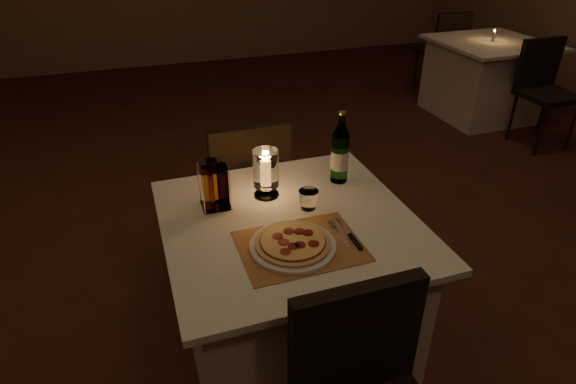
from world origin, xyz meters
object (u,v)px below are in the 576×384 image
object	(u,v)px
hurricane_candle	(266,170)
pizza	(293,242)
plate	(293,246)
neighbor_table_right	(485,79)
chair_far	(247,180)
water_bottle	(340,154)
main_table	(289,289)
tumbler	(308,199)

from	to	relation	value
hurricane_candle	pizza	bearing A→B (deg)	-92.45
plate	neighbor_table_right	size ratio (longest dim) A/B	0.32
chair_far	pizza	size ratio (longest dim) A/B	3.21
chair_far	neighbor_table_right	bearing A→B (deg)	29.01
water_bottle	plate	bearing A→B (deg)	-131.46
main_table	plate	size ratio (longest dim) A/B	3.12
hurricane_candle	tumbler	bearing A→B (deg)	-48.75
neighbor_table_right	plate	bearing A→B (deg)	-139.53
main_table	chair_far	world-z (taller)	chair_far
chair_far	plate	size ratio (longest dim) A/B	2.81
main_table	water_bottle	bearing A→B (deg)	36.81
water_bottle	hurricane_candle	bearing A→B (deg)	-176.22
pizza	chair_far	bearing A→B (deg)	86.81
hurricane_candle	plate	bearing A→B (deg)	-92.48
chair_far	pizza	xyz separation A→B (m)	(-0.05, -0.89, 0.22)
plate	neighbor_table_right	bearing A→B (deg)	40.47
plate	tumbler	size ratio (longest dim) A/B	3.85
tumbler	neighbor_table_right	world-z (taller)	tumbler
pizza	neighbor_table_right	world-z (taller)	pizza
chair_far	water_bottle	bearing A→B (deg)	-55.80
pizza	plate	bearing A→B (deg)	152.84
plate	tumbler	world-z (taller)	tumbler
main_table	tumbler	xyz separation A→B (m)	(0.10, 0.06, 0.41)
main_table	chair_far	xyz separation A→B (m)	(0.00, 0.71, 0.18)
tumbler	hurricane_candle	world-z (taller)	hurricane_candle
chair_far	pizza	distance (m)	0.92
plate	chair_far	bearing A→B (deg)	86.80
main_table	pizza	xyz separation A→B (m)	(-0.05, -0.18, 0.39)
tumbler	hurricane_candle	distance (m)	0.22
main_table	chair_far	size ratio (longest dim) A/B	1.11
tumbler	pizza	bearing A→B (deg)	-122.41
plate	tumbler	xyz separation A→B (m)	(0.15, 0.24, 0.03)
hurricane_candle	neighbor_table_right	bearing A→B (deg)	35.77
chair_far	pizza	world-z (taller)	chair_far
chair_far	hurricane_candle	distance (m)	0.59
plate	hurricane_candle	distance (m)	0.41
hurricane_candle	neighbor_table_right	distance (m)	3.59
main_table	tumbler	distance (m)	0.42
chair_far	water_bottle	size ratio (longest dim) A/B	2.68
water_bottle	neighbor_table_right	bearing A→B (deg)	39.09
plate	neighbor_table_right	distance (m)	3.83
chair_far	tumbler	distance (m)	0.70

